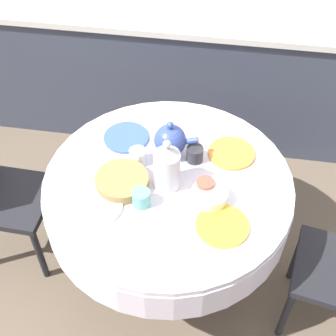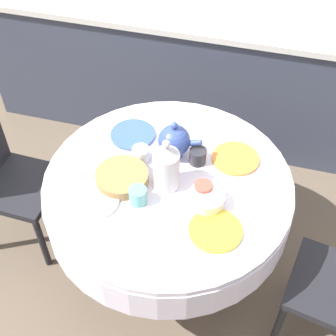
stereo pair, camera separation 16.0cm
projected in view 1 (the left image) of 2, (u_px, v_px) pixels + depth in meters
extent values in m
plane|color=brown|center=(168.00, 267.00, 2.71)|extent=(12.00, 12.00, 0.00)
cube|color=#383D4C|center=(197.00, 73.00, 3.28)|extent=(3.20, 0.60, 0.88)
cube|color=beige|center=(201.00, 12.00, 2.95)|extent=(3.24, 0.64, 0.04)
cylinder|color=brown|center=(168.00, 266.00, 2.69)|extent=(0.44, 0.44, 0.04)
cylinder|color=brown|center=(168.00, 238.00, 2.49)|extent=(0.11, 0.11, 0.51)
cylinder|color=silver|center=(168.00, 197.00, 2.24)|extent=(1.17, 1.17, 0.18)
cylinder|color=silver|center=(168.00, 182.00, 2.17)|extent=(1.16, 1.16, 0.03)
cylinder|color=black|center=(285.00, 314.00, 2.29)|extent=(0.04, 0.04, 0.41)
cylinder|color=black|center=(296.00, 256.00, 2.52)|extent=(0.04, 0.04, 0.41)
cube|color=black|center=(13.00, 199.00, 2.50)|extent=(0.41, 0.41, 0.04)
cylinder|color=black|center=(62.00, 205.00, 2.77)|extent=(0.04, 0.04, 0.41)
cylinder|color=black|center=(40.00, 255.00, 2.53)|extent=(0.04, 0.04, 0.41)
cylinder|color=black|center=(6.00, 196.00, 2.81)|extent=(0.04, 0.04, 0.41)
cylinder|color=white|center=(97.00, 206.00, 2.04)|extent=(0.23, 0.23, 0.01)
cylinder|color=#5BA39E|center=(141.00, 198.00, 2.03)|extent=(0.08, 0.08, 0.08)
cylinder|color=yellow|center=(222.00, 226.00, 1.97)|extent=(0.23, 0.23, 0.01)
cylinder|color=#CC4C3D|center=(205.00, 187.00, 2.07)|extent=(0.08, 0.08, 0.08)
cylinder|color=#3856AD|center=(126.00, 137.00, 2.35)|extent=(0.23, 0.23, 0.01)
cylinder|color=white|center=(138.00, 157.00, 2.21)|extent=(0.08, 0.08, 0.08)
cylinder|color=orange|center=(231.00, 153.00, 2.27)|extent=(0.23, 0.23, 0.01)
cylinder|color=#28282D|center=(195.00, 154.00, 2.22)|extent=(0.08, 0.08, 0.08)
cylinder|color=#B2B2B7|center=(168.00, 170.00, 2.07)|extent=(0.12, 0.12, 0.19)
cone|color=#B2B2B7|center=(168.00, 151.00, 1.98)|extent=(0.11, 0.11, 0.04)
sphere|color=#B2B2B7|center=(168.00, 144.00, 1.95)|extent=(0.04, 0.04, 0.04)
cylinder|color=#33478E|center=(170.00, 153.00, 2.27)|extent=(0.09, 0.09, 0.01)
sphere|color=#33478E|center=(170.00, 140.00, 2.21)|extent=(0.16, 0.16, 0.16)
cylinder|color=#33478E|center=(189.00, 141.00, 2.19)|extent=(0.09, 0.03, 0.06)
sphere|color=#33478E|center=(170.00, 125.00, 2.14)|extent=(0.03, 0.03, 0.03)
cylinder|color=olive|center=(122.00, 181.00, 2.12)|extent=(0.24, 0.24, 0.05)
cylinder|color=silver|center=(209.00, 196.00, 2.05)|extent=(0.16, 0.16, 0.06)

